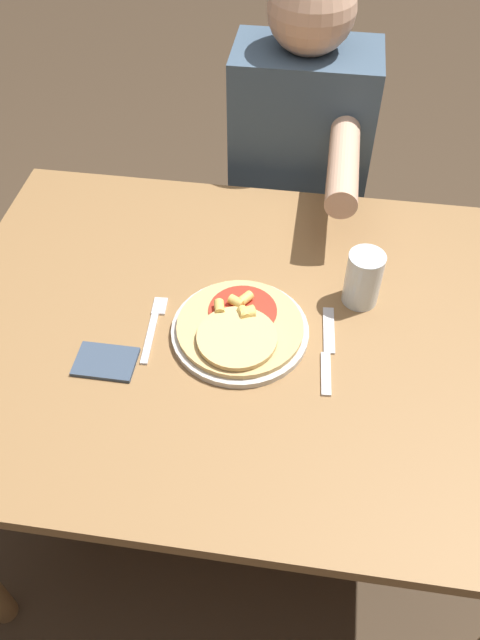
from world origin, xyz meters
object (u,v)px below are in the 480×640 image
Objects in this scene: fork at (154,325)px; drinking_glass at (363,278)px; dining_table at (247,358)px; knife at (327,351)px; pizza at (240,327)px; person_diner at (300,161)px; plate at (240,331)px.

fork is 0.43m from drinking_glass.
knife reaches higher than dining_table.
person_diner is (0.07, 0.67, -0.06)m from pizza.
plate is 1.09× the size of pizza.
knife is (0.17, -0.02, -0.00)m from plate.
pizza is (-0.00, -0.00, 0.02)m from plate.
knife is 0.17m from drinking_glass.
drinking_glass is at bearing 29.83° from pizza.
pizza is 0.67m from person_diner.
plate is 0.18m from knife.
drinking_glass is (0.22, 0.11, 0.16)m from dining_table.
pizza is 0.21× the size of person_diner.
pizza reaches higher than knife.
knife is 1.82× the size of drinking_glass.
pizza is at bearing -0.13° from fork.
person_diner is at bearing 98.83° from knife.
dining_table is 4.98× the size of pizza.
fork is at bearing 179.87° from pizza.
plate is at bearing 1.40° from fork.
drinking_glass reaches higher than fork.
drinking_glass reaches higher than knife.
dining_table is 5.65× the size of knife.
drinking_glass is at bearing 28.99° from plate.
drinking_glass reaches higher than dining_table.
person_diner is (-0.16, 0.53, -0.09)m from drinking_glass.
knife is (0.18, -0.02, -0.02)m from pizza.
pizza reaches higher than dining_table.
knife is at bearing -5.60° from pizza.
drinking_glass reaches higher than plate.
person_diner reaches higher than dining_table.
dining_table is 0.22m from fork.
dining_table is 0.65m from person_diner.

